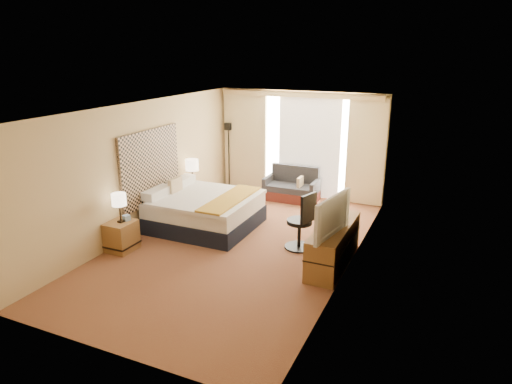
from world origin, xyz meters
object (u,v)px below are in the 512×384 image
at_px(media_dresser, 333,245).
at_px(nightstand_right, 193,197).
at_px(bed, 204,211).
at_px(desk_chair, 302,224).
at_px(nightstand_left, 121,236).
at_px(lamp_right, 192,165).
at_px(floor_lamp, 229,142).
at_px(loveseat, 292,189).
at_px(lamp_left, 119,200).
at_px(television, 326,215).

bearing_deg(media_dresser, nightstand_right, 158.60).
distance_m(bed, desk_chair, 2.21).
bearing_deg(nightstand_right, desk_chair, -19.84).
bearing_deg(nightstand_left, lamp_right, 90.28).
distance_m(floor_lamp, lamp_right, 1.85).
bearing_deg(bed, floor_lamp, 107.12).
bearing_deg(loveseat, nightstand_right, -140.01).
xyz_separation_m(nightstand_right, floor_lamp, (-0.03, 1.85, 0.95)).
distance_m(floor_lamp, lamp_left, 4.36).
height_order(desk_chair, lamp_left, lamp_left).
xyz_separation_m(loveseat, desk_chair, (1.16, -2.67, 0.22)).
xyz_separation_m(desk_chair, lamp_left, (-2.98, -1.42, 0.49)).
bearing_deg(nightstand_right, lamp_right, 132.40).
relative_size(lamp_left, lamp_right, 0.88).
bearing_deg(bed, desk_chair, -5.43).
bearing_deg(nightstand_left, lamp_left, -4.84).
bearing_deg(loveseat, lamp_left, -114.73).
bearing_deg(lamp_right, desk_chair, -19.99).
bearing_deg(lamp_left, nightstand_right, 90.53).
height_order(loveseat, lamp_right, lamp_right).
bearing_deg(media_dresser, bed, 168.76).
bearing_deg(lamp_left, nightstand_left, 175.16).
xyz_separation_m(lamp_left, lamp_right, (-0.04, 2.52, 0.06)).
bearing_deg(lamp_left, loveseat, 65.95).
relative_size(floor_lamp, lamp_left, 3.16).
distance_m(media_dresser, lamp_right, 4.05).
relative_size(nightstand_right, television, 0.48).
relative_size(nightstand_left, lamp_right, 0.89).
height_order(nightstand_left, media_dresser, media_dresser).
distance_m(loveseat, desk_chair, 2.92).
bearing_deg(lamp_right, nightstand_left, -89.72).
bearing_deg(bed, nightstand_left, -116.48).
xyz_separation_m(loveseat, television, (1.80, -3.44, 0.76)).
distance_m(nightstand_left, loveseat, 4.49).
distance_m(lamp_left, television, 3.69).
relative_size(desk_chair, lamp_right, 1.76).
xyz_separation_m(desk_chair, lamp_right, (-3.02, 1.10, 0.54)).
bearing_deg(desk_chair, bed, -167.65).
xyz_separation_m(nightstand_left, desk_chair, (3.00, 1.42, 0.21)).
bearing_deg(lamp_right, floor_lamp, 90.55).
height_order(bed, floor_lamp, floor_lamp).
bearing_deg(floor_lamp, television, -45.14).
bearing_deg(lamp_left, media_dresser, 15.97).
distance_m(bed, lamp_left, 1.91).
height_order(bed, television, television).
bearing_deg(lamp_left, lamp_right, 90.81).
bearing_deg(lamp_right, lamp_left, -89.19).
bearing_deg(loveseat, lamp_right, -140.43).
height_order(media_dresser, bed, bed).
xyz_separation_m(bed, lamp_left, (-0.79, -1.63, 0.62)).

